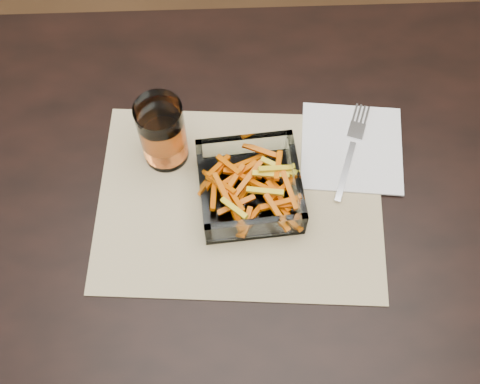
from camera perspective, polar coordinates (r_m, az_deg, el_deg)
The scene contains 6 objects.
dining_table at distance 1.03m, azimuth 7.06°, elevation -5.04°, with size 1.60×0.90×0.75m.
placemat at distance 0.96m, azimuth -0.01°, elevation -0.78°, with size 0.45×0.33×0.00m, color tan.
glass_bowl at distance 0.94m, azimuth 0.93°, elevation 0.37°, with size 0.17×0.17×0.06m.
tumbler at distance 0.95m, azimuth -7.35°, elevation 5.47°, with size 0.07×0.07×0.13m.
napkin at distance 1.02m, azimuth 10.54°, elevation 4.15°, with size 0.17×0.17×0.00m, color white.
fork at distance 1.01m, azimuth 10.54°, elevation 4.14°, with size 0.08×0.18×0.00m.
Camera 1 is at (-0.14, -0.36, 1.62)m, focal length 45.00 mm.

